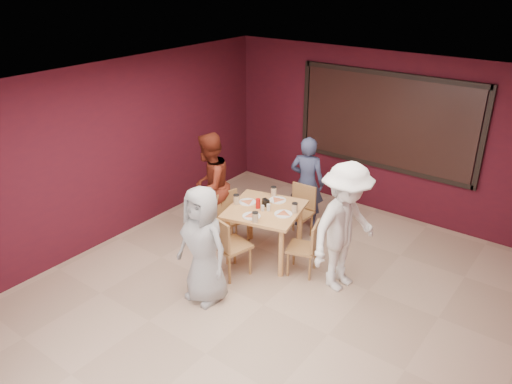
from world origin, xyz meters
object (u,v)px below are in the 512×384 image
Objects in this scene: dining_table at (265,214)px; chair_back at (300,209)px; diner_back at (307,183)px; diner_right at (345,228)px; diner_left at (209,186)px; chair_left at (231,214)px; chair_right at (307,245)px; chair_front at (227,243)px; diner_front at (203,245)px.

chair_back is (0.09, 0.84, -0.22)m from dining_table.
diner_right is (1.30, -1.19, 0.12)m from diner_back.
diner_right reaches higher than diner_left.
diner_left reaches higher than chair_left.
chair_right is at bearing -4.67° from chair_left.
dining_table reaches higher than chair_left.
chair_back is at bearing 113.11° from diner_left.
diner_left is at bearing 32.24° from diner_back.
chair_back is 1.09m from chair_right.
chair_front is at bearing -53.53° from chair_left.
chair_right is (0.86, 0.71, -0.07)m from chair_front.
diner_front is 2.51m from diner_back.
dining_table is at bearing 77.52° from diner_left.
diner_left reaches higher than chair_right.
chair_right is at bearing 104.07° from diner_right.
diner_right reaches higher than chair_right.
diner_right reaches higher than chair_left.
dining_table is 1.34× the size of chair_front.
chair_front is 0.54× the size of diner_left.
diner_back is at bearing 92.81° from diner_front.
chair_back is 0.54× the size of diner_front.
diner_right reaches higher than diner_front.
chair_front reaches higher than chair_left.
dining_table is 0.77m from chair_front.
chair_front is 1.29m from diner_left.
chair_back reaches higher than chair_right.
diner_back is at bearing 106.56° from chair_back.
chair_left is (-0.82, -0.74, -0.04)m from chair_back.
chair_left is 0.51× the size of diner_back.
diner_left reaches higher than diner_back.
chair_front is 1.63m from diner_right.
chair_right is 0.51× the size of diner_front.
chair_right is at bearing -52.46° from chair_back.
diner_front is at bearing 27.57° from diner_left.
chair_left is (-0.73, 0.10, -0.25)m from dining_table.
chair_front is 1.07× the size of chair_back.
diner_right is (0.54, 0.03, 0.45)m from chair_right.
diner_right reaches higher than dining_table.
diner_right is (2.02, -0.09, 0.45)m from chair_left.
chair_left is at bearing 41.83° from diner_back.
dining_table is 1.11m from diner_left.
diner_left reaches higher than chair_back.
chair_back is 0.48× the size of diner_right.
diner_right is at bearing 28.09° from chair_front.
chair_right is 0.45× the size of diner_right.
dining_table reaches higher than chair_back.
chair_back is (0.20, 1.57, -0.04)m from chair_front.
diner_back is 0.91× the size of diner_left.
diner_back is at bearing 122.17° from chair_right.
dining_table is at bearing 101.02° from diner_right.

